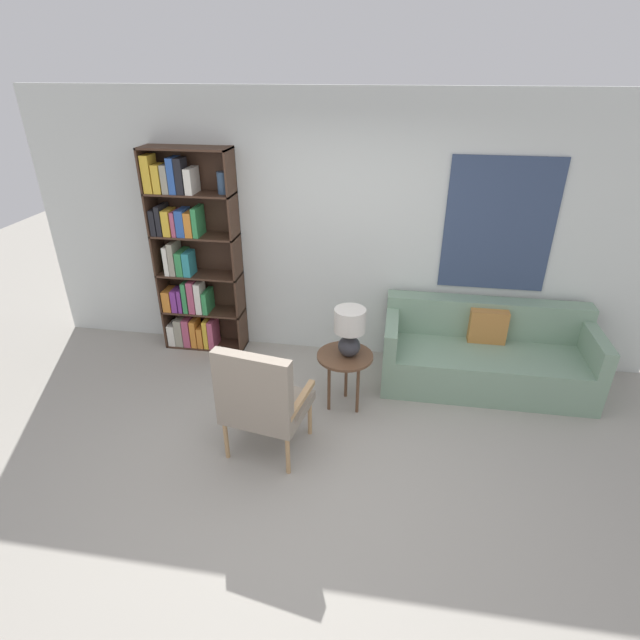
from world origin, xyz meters
TOP-DOWN VIEW (x-y plane):
  - ground_plane at (0.00, 0.00)m, footprint 14.00×14.00m
  - wall_back at (0.04, 2.03)m, footprint 6.40×0.08m
  - bookshelf at (-1.54, 1.84)m, footprint 0.88×0.30m
  - armchair at (-0.34, 0.20)m, footprint 0.70×0.67m
  - couch at (1.56, 1.60)m, footprint 1.99×0.82m
  - side_table at (0.23, 0.96)m, footprint 0.50×0.50m
  - table_lamp at (0.26, 0.97)m, footprint 0.27×0.27m

SIDE VIEW (x-z plane):
  - ground_plane at x=0.00m, z-range 0.00..0.00m
  - couch at x=1.56m, z-range -0.10..0.69m
  - side_table at x=0.23m, z-range 0.21..0.77m
  - armchair at x=-0.34m, z-range 0.06..1.08m
  - table_lamp at x=0.26m, z-range 0.60..1.05m
  - bookshelf at x=-1.54m, z-range -0.04..2.12m
  - wall_back at x=0.04m, z-range 0.00..2.70m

